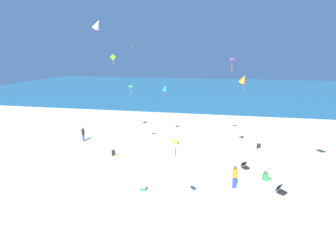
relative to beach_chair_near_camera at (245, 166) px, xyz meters
name	(u,v)px	position (x,y,z in m)	size (l,w,h in m)	color
ground_plane	(173,155)	(-6.38, 1.84, -0.24)	(120.00, 120.00, 0.00)	beige
ocean_water	(204,89)	(-6.38, 49.44, -0.21)	(120.00, 60.00, 0.05)	#236084
beach_chair_near_camera	(245,166)	(0.00, 0.00, 0.00)	(0.77, 0.81, 0.55)	black
beach_chair_mid_beach	(281,190)	(2.04, -3.73, 0.06)	(0.82, 0.82, 0.63)	black
cooler_box	(143,188)	(-7.31, -5.04, -0.10)	(0.45, 0.41, 0.28)	#339956
person_0	(114,153)	(-11.86, 0.60, 0.00)	(0.58, 0.47, 0.65)	black
person_1	(266,177)	(1.38, -1.85, 0.05)	(0.66, 0.44, 0.78)	green
person_2	(83,133)	(-16.70, 3.84, 0.65)	(0.38, 0.38, 1.55)	blue
person_4	(259,147)	(1.76, 4.92, 0.04)	(0.42, 0.65, 0.76)	black
person_5	(235,175)	(-1.03, -3.53, 0.73)	(0.45, 0.45, 1.68)	blue
kite_green	(130,86)	(-10.61, 2.37, 6.10)	(0.44, 0.35, 0.91)	green
kite_yellow	(176,141)	(-4.46, -8.39, 4.71)	(0.62, 0.68, 1.03)	yellow
kite_purple	(232,59)	(-1.25, 5.90, 8.58)	(0.67, 0.56, 1.36)	purple
kite_orange	(243,79)	(-0.39, 2.44, 6.95)	(0.96, 0.88, 1.45)	orange
kite_red	(132,48)	(-15.99, 19.09, 9.91)	(0.51, 0.64, 1.46)	red
kite_teal	(165,88)	(-8.20, 6.93, 5.42)	(0.86, 0.78, 1.11)	#1EADAD
kite_lime	(113,57)	(-18.67, 17.86, 8.50)	(0.83, 0.52, 1.65)	#99DB33
kite_white	(97,25)	(-13.67, 2.56, 11.67)	(1.01, 0.71, 1.33)	white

